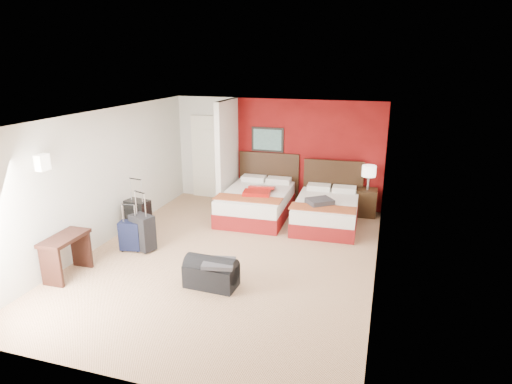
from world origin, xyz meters
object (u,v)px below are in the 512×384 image
at_px(bed_left, 256,204).
at_px(nightstand, 367,203).
at_px(red_suitcase_open, 259,191).
at_px(duffel_bag, 211,274).
at_px(suitcase_black, 139,218).
at_px(bed_right, 326,213).
at_px(table_lamp, 368,178).
at_px(desk, 67,256).
at_px(suitcase_charcoal, 143,234).
at_px(suitcase_navy, 131,237).

relative_size(bed_left, nightstand, 3.25).
height_order(red_suitcase_open, duffel_bag, red_suitcase_open).
bearing_deg(suitcase_black, red_suitcase_open, 47.53).
bearing_deg(duffel_bag, red_suitcase_open, 95.18).
distance_m(bed_right, nightstand, 1.16).
relative_size(table_lamp, desk, 0.65).
relative_size(red_suitcase_open, suitcase_charcoal, 1.21).
bearing_deg(bed_left, red_suitcase_open, -46.60).
distance_m(red_suitcase_open, suitcase_black, 2.59).
bearing_deg(nightstand, table_lamp, 0.00).
relative_size(duffel_bag, desk, 0.96).
height_order(red_suitcase_open, desk, same).
xyz_separation_m(bed_right, red_suitcase_open, (-1.45, -0.04, 0.37)).
distance_m(bed_left, nightstand, 2.46).
xyz_separation_m(suitcase_charcoal, suitcase_navy, (-0.21, -0.08, -0.06)).
relative_size(nightstand, suitcase_navy, 1.15).
distance_m(suitcase_charcoal, duffel_bag, 1.92).
xyz_separation_m(bed_right, nightstand, (0.78, 0.86, 0.03)).
bearing_deg(suitcase_navy, bed_left, 44.08).
height_order(bed_left, nightstand, nightstand).
bearing_deg(bed_right, table_lamp, 45.56).
relative_size(bed_left, bed_right, 1.08).
distance_m(bed_left, suitcase_navy, 2.91).
bearing_deg(desk, suitcase_navy, 68.27).
height_order(bed_right, suitcase_black, suitcase_black).
xyz_separation_m(suitcase_black, desk, (-0.17, -1.85, -0.00)).
relative_size(nightstand, table_lamp, 1.12).
relative_size(red_suitcase_open, duffel_bag, 0.98).
bearing_deg(red_suitcase_open, suitcase_navy, -136.13).
bearing_deg(desk, suitcase_black, 83.28).
bearing_deg(bed_right, desk, -138.63).
xyz_separation_m(suitcase_black, duffel_bag, (2.17, -1.48, -0.15)).
height_order(red_suitcase_open, suitcase_navy, red_suitcase_open).
bearing_deg(nightstand, desk, -136.64).
bearing_deg(table_lamp, suitcase_navy, -141.51).
distance_m(suitcase_black, suitcase_navy, 0.74).
height_order(nightstand, duffel_bag, nightstand).
height_order(bed_left, red_suitcase_open, red_suitcase_open).
relative_size(bed_left, red_suitcase_open, 2.54).
bearing_deg(suitcase_charcoal, nightstand, 59.90).
bearing_deg(desk, table_lamp, 43.03).
height_order(suitcase_charcoal, desk, desk).
bearing_deg(suitcase_navy, desk, -121.28).
height_order(bed_right, nightstand, nightstand).
height_order(bed_left, suitcase_charcoal, suitcase_charcoal).
bearing_deg(duffel_bag, table_lamp, 64.76).
relative_size(suitcase_charcoal, duffel_bag, 0.81).
bearing_deg(suitcase_charcoal, red_suitcase_open, 75.32).
relative_size(bed_right, suitcase_black, 2.63).
distance_m(nightstand, suitcase_black, 4.93).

